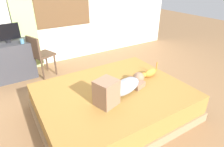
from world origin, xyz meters
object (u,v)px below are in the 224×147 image
Objects in this scene: person_lying at (121,87)px; desk at (9,61)px; cup at (22,41)px; chair_by_desk at (39,53)px; tv_monitor at (6,33)px; cat at (149,73)px; bed at (113,102)px.

desk is at bearing 117.65° from person_lying.
person_lying is at bearing -66.57° from cup.
desk is 0.54m from cup.
person_lying is at bearing -72.37° from chair_by_desk.
person_lying is 2.51m from tv_monitor.
desk is (-1.17, 2.23, -0.17)m from person_lying.
cup is at bearing 113.43° from person_lying.
cat is at bearing -48.90° from tv_monitor.
bed is at bearing 97.59° from person_lying.
cat is (0.68, 0.19, -0.05)m from person_lying.
cup is (-0.88, 2.02, 0.24)m from person_lying.
bed is 25.61× the size of cup.
tv_monitor is 0.56× the size of chair_by_desk.
person_lying is 2.06m from chair_by_desk.
person_lying is 1.04× the size of desk.
desk reaches higher than bed.
chair_by_desk is (-0.60, 1.81, 0.30)m from bed.
person_lying reaches higher than bed.
person_lying is at bearing -62.35° from desk.
tv_monitor is at bearing 131.10° from cat.
person_lying reaches higher than desk.
person_lying is at bearing -164.68° from cat.
cat is (0.70, 0.04, 0.28)m from bed.
person_lying is at bearing -82.41° from bed.
cup reaches higher than cat.
cat is 2.43m from cup.
cat is 0.42× the size of chair_by_desk.
bed is at bearing -65.41° from cup.
desk is at bearing 145.11° from cup.
tv_monitor reaches higher than cat.
cup is (-1.56, 1.84, 0.29)m from cat.
cup reaches higher than bed.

